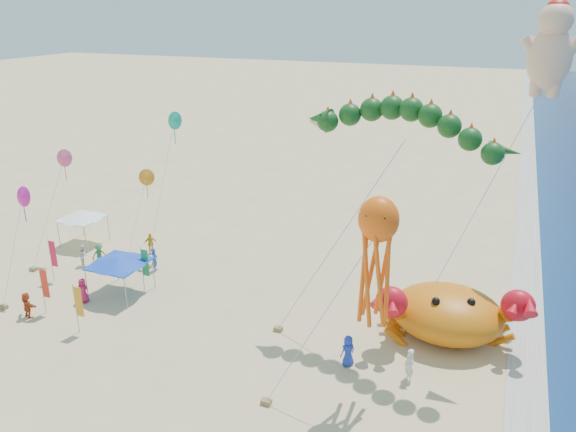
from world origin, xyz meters
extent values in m
plane|color=#D1B784|center=(0.00, 0.00, 0.00)|extent=(320.00, 320.00, 0.00)
plane|color=silver|center=(12.00, 0.00, 0.01)|extent=(320.00, 320.00, 0.00)
ellipsoid|color=#D5680B|center=(7.52, 2.89, 1.53)|extent=(7.73, 7.03, 3.05)
sphere|color=red|center=(4.11, 1.61, 2.88)|extent=(1.81, 1.81, 1.81)
sphere|color=black|center=(6.56, 1.82, 2.88)|extent=(0.47, 0.47, 0.47)
sphere|color=red|center=(10.94, 1.61, 2.88)|extent=(1.81, 1.81, 1.81)
sphere|color=black|center=(8.48, 1.82, 2.88)|extent=(0.47, 0.47, 0.47)
cone|color=#113F14|center=(-0.45, 1.95, 12.26)|extent=(1.49, 1.10, 1.22)
cylinder|color=#B2B2B2|center=(1.41, 0.88, 5.90)|extent=(6.35, 2.19, 11.53)
cube|color=olive|center=(-1.74, -0.20, 0.12)|extent=(0.50, 0.35, 0.25)
ellipsoid|color=#FDC09A|center=(11.10, 10.36, 15.26)|extent=(2.49, 2.05, 3.66)
sphere|color=#FDC09A|center=(11.10, 10.14, 17.40)|extent=(1.91, 1.91, 1.91)
ellipsoid|color=red|center=(11.10, 10.25, 18.07)|extent=(1.24, 1.24, 0.87)
cylinder|color=#B2B2B2|center=(8.33, 6.43, 6.97)|extent=(5.60, 7.92, 13.67)
cube|color=olive|center=(5.56, 2.49, 0.12)|extent=(0.50, 0.35, 0.25)
ellipsoid|color=#FF5A0D|center=(4.63, -3.74, 9.28)|extent=(1.85, 1.66, 2.12)
cylinder|color=#B2B2B2|center=(2.44, -5.09, 4.41)|extent=(4.42, 2.77, 8.54)
cube|color=olive|center=(0.25, -6.45, 0.12)|extent=(0.50, 0.35, 0.25)
cylinder|color=gray|center=(-14.75, -1.42, 1.10)|extent=(0.06, 0.06, 2.20)
cylinder|color=gray|center=(-11.69, -1.42, 1.10)|extent=(0.06, 0.06, 2.20)
cylinder|color=gray|center=(-14.75, 1.65, 1.10)|extent=(0.06, 0.06, 2.20)
cylinder|color=gray|center=(-11.69, 1.65, 1.10)|extent=(0.06, 0.06, 2.20)
cube|color=#153DBD|center=(-13.22, 0.12, 2.24)|extent=(3.31, 3.31, 0.08)
cone|color=#153DBD|center=(-13.22, 0.12, 2.48)|extent=(3.64, 3.64, 0.45)
cylinder|color=gray|center=(-22.59, 4.56, 1.10)|extent=(0.06, 0.06, 2.20)
cylinder|color=gray|center=(-19.92, 4.56, 1.10)|extent=(0.06, 0.06, 2.20)
cylinder|color=gray|center=(-22.59, 7.24, 1.10)|extent=(0.06, 0.06, 2.20)
cylinder|color=gray|center=(-19.92, 7.24, 1.10)|extent=(0.06, 0.06, 2.20)
cube|color=white|center=(-21.26, 5.90, 2.24)|extent=(2.92, 2.92, 0.08)
cone|color=white|center=(-21.26, 5.90, 2.48)|extent=(3.21, 3.21, 0.45)
cylinder|color=gray|center=(-12.63, -4.73, 1.60)|extent=(0.05, 0.05, 3.20)
cube|color=orange|center=(-12.35, -4.73, 2.10)|extent=(0.50, 0.04, 1.90)
cylinder|color=gray|center=(-16.15, -3.70, 1.60)|extent=(0.05, 0.05, 3.20)
cube|color=red|center=(-15.87, -3.70, 2.10)|extent=(0.50, 0.04, 1.90)
cylinder|color=gray|center=(-18.91, -0.07, 1.60)|extent=(0.05, 0.05, 3.20)
cube|color=red|center=(-18.63, -0.07, 2.10)|extent=(0.50, 0.04, 1.90)
cylinder|color=gray|center=(-12.15, 1.09, 1.60)|extent=(0.05, 0.05, 3.20)
cube|color=#189549|center=(-11.87, 1.09, 2.10)|extent=(0.50, 0.04, 1.90)
imported|color=silver|center=(6.31, -2.08, 0.93)|extent=(0.77, 0.81, 1.86)
imported|color=#AD401B|center=(-16.74, -4.51, 0.84)|extent=(1.63, 0.96, 1.67)
imported|color=#1E47B1|center=(-13.17, 3.88, 0.90)|extent=(0.62, 0.76, 1.80)
imported|color=silver|center=(-18.58, 2.69, 0.82)|extent=(1.02, 0.98, 1.65)
imported|color=gold|center=(-15.25, 6.34, 0.84)|extent=(1.00, 0.97, 1.68)
imported|color=#1F35B7|center=(3.03, -1.93, 0.89)|extent=(0.98, 1.03, 1.78)
imported|color=#B51D4F|center=(-14.83, -1.73, 0.84)|extent=(0.92, 0.71, 1.68)
imported|color=#21653A|center=(-17.52, 3.15, 0.85)|extent=(1.13, 1.26, 1.69)
cone|color=#0EA07C|center=(-13.12, 7.57, 10.36)|extent=(1.30, 0.51, 1.32)
cylinder|color=#B2B2B2|center=(-12.87, 6.07, 5.20)|extent=(0.55, 3.04, 10.12)
cube|color=olive|center=(-12.62, 4.57, 0.12)|extent=(0.50, 0.35, 0.25)
cone|color=#D918A0|center=(-18.49, -1.92, 6.86)|extent=(1.30, 0.51, 1.32)
cylinder|color=#B2B2B2|center=(-18.24, -3.42, 3.46)|extent=(0.55, 3.04, 6.63)
cube|color=olive|center=(-17.99, -4.92, 0.12)|extent=(0.50, 0.35, 0.25)
cone|color=orange|center=(-16.24, 7.90, 5.64)|extent=(1.30, 0.51, 1.32)
cylinder|color=#B2B2B2|center=(-15.99, 6.40, 2.84)|extent=(0.55, 3.04, 5.41)
cube|color=olive|center=(-15.74, 4.90, 0.12)|extent=(0.50, 0.35, 0.25)
cone|color=#E24B80|center=(-20.50, 4.07, 7.70)|extent=(1.30, 0.51, 1.32)
cylinder|color=#B2B2B2|center=(-20.25, 2.57, 3.88)|extent=(0.55, 3.04, 7.47)
cube|color=olive|center=(-20.00, 1.07, 0.12)|extent=(0.50, 0.35, 0.25)
camera|label=1|loc=(9.52, -26.73, 18.18)|focal=35.00mm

